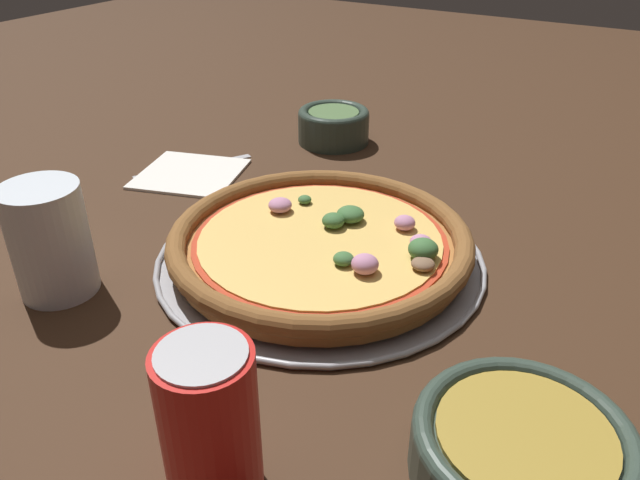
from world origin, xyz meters
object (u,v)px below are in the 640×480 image
object	(u,v)px
bowl_far	(334,124)
napkin	(190,173)
pizza_tray	(320,258)
fork	(187,168)
beverage_can	(210,426)
pizza	(321,242)
bowl_near	(522,449)
drinking_cup	(50,240)

from	to	relation	value
bowl_far	napkin	world-z (taller)	bowl_far
pizza_tray	bowl_far	world-z (taller)	bowl_far
fork	beverage_can	xyz separation A→B (m)	(-0.39, 0.41, 0.06)
pizza	bowl_far	world-z (taller)	bowl_far
bowl_near	fork	world-z (taller)	bowl_near
pizza	napkin	bearing A→B (deg)	-20.40
pizza_tray	beverage_can	bearing A→B (deg)	107.25
bowl_near	pizza	bearing A→B (deg)	-33.01
pizza_tray	bowl_far	bearing A→B (deg)	-62.64
pizza	fork	bearing A→B (deg)	-21.44
bowl_near	fork	distance (m)	0.64
pizza_tray	fork	bearing A→B (deg)	-21.59
bowl_near	napkin	world-z (taller)	bowl_near
bowl_near	fork	xyz separation A→B (m)	(0.57, -0.29, -0.02)
bowl_far	beverage_can	xyz separation A→B (m)	(-0.26, 0.62, 0.03)
pizza	bowl_near	bearing A→B (deg)	146.99
pizza	fork	distance (m)	0.32
bowl_far	beverage_can	bearing A→B (deg)	112.74
napkin	fork	size ratio (longest dim) A/B	1.05
pizza	bowl_near	size ratio (longest dim) A/B	2.13
napkin	bowl_near	bearing A→B (deg)	153.11
pizza_tray	fork	xyz separation A→B (m)	(0.30, -0.12, -0.00)
pizza	napkin	xyz separation A→B (m)	(0.28, -0.10, -0.02)
bowl_near	pizza_tray	bearing A→B (deg)	-32.84
pizza	bowl_near	xyz separation A→B (m)	(-0.27, 0.17, -0.00)
bowl_far	bowl_near	bearing A→B (deg)	131.23
pizza_tray	drinking_cup	bearing A→B (deg)	42.07
pizza_tray	pizza	distance (m)	0.02
pizza	bowl_far	size ratio (longest dim) A/B	2.94
beverage_can	bowl_near	bearing A→B (deg)	-145.62
bowl_near	bowl_far	distance (m)	0.66
pizza_tray	pizza	world-z (taller)	pizza
bowl_near	drinking_cup	world-z (taller)	drinking_cup
bowl_near	fork	bearing A→B (deg)	-27.20
drinking_cup	fork	bearing A→B (deg)	-72.62
napkin	fork	bearing A→B (deg)	-35.77
pizza	beverage_can	xyz separation A→B (m)	(-0.09, 0.30, 0.04)
pizza	drinking_cup	bearing A→B (deg)	42.00
bowl_far	pizza_tray	bearing A→B (deg)	117.36
bowl_far	fork	bearing A→B (deg)	57.77
pizza_tray	beverage_can	world-z (taller)	beverage_can
bowl_far	napkin	size ratio (longest dim) A/B	0.66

